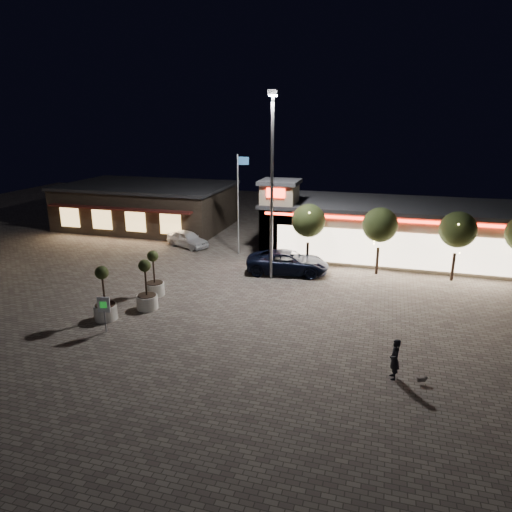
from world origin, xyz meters
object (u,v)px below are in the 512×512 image
(planter_left, at_px, (155,281))
(pedestrian, at_px, (395,359))
(pickup_truck, at_px, (288,262))
(white_sedan, at_px, (188,239))
(planter_mid, at_px, (105,303))
(valet_sign, at_px, (104,308))

(planter_left, bearing_deg, pedestrian, -22.01)
(pickup_truck, distance_m, white_sedan, 10.69)
(white_sedan, bearing_deg, pedestrian, -109.30)
(pedestrian, height_order, planter_left, planter_left)
(pedestrian, distance_m, planter_mid, 15.38)
(pedestrian, bearing_deg, pickup_truck, -160.90)
(planter_left, bearing_deg, planter_mid, -102.58)
(pedestrian, bearing_deg, valet_sign, -103.32)
(valet_sign, bearing_deg, planter_mid, 123.40)
(pickup_truck, distance_m, planter_mid, 13.14)
(white_sedan, relative_size, valet_sign, 2.11)
(pedestrian, distance_m, valet_sign, 14.36)
(pickup_truck, height_order, valet_sign, valet_sign)
(white_sedan, xyz_separation_m, planter_mid, (1.76, -14.82, 0.25))
(planter_left, height_order, planter_mid, planter_mid)
(pickup_truck, height_order, planter_left, planter_left)
(pickup_truck, bearing_deg, white_sedan, 58.07)
(planter_left, xyz_separation_m, planter_mid, (-0.89, -3.99, 0.05))
(pedestrian, bearing_deg, planter_mid, -108.42)
(planter_left, bearing_deg, pickup_truck, 42.27)
(white_sedan, distance_m, valet_sign, 16.45)
(white_sedan, height_order, pedestrian, pedestrian)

